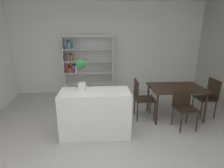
% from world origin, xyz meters
% --- Properties ---
extents(ground_plane, '(8.96, 8.96, 0.00)m').
position_xyz_m(ground_plane, '(0.00, 0.00, 0.00)').
color(ground_plane, beige).
extents(back_partition, '(6.52, 0.06, 2.80)m').
position_xyz_m(back_partition, '(0.00, 3.03, 1.40)').
color(back_partition, white).
rests_on(back_partition, ground_plane).
extents(kitchen_island, '(1.32, 0.62, 0.89)m').
position_xyz_m(kitchen_island, '(-0.13, 0.44, 0.44)').
color(kitchen_island, white).
rests_on(kitchen_island, ground_plane).
extents(potted_plant_on_island, '(0.18, 0.18, 0.58)m').
position_xyz_m(potted_plant_on_island, '(-0.38, 0.56, 1.23)').
color(potted_plant_on_island, white).
rests_on(potted_plant_on_island, kitchen_island).
extents(open_bookshelf, '(1.47, 0.37, 1.82)m').
position_xyz_m(open_bookshelf, '(-0.50, 2.73, 0.97)').
color(open_bookshelf, white).
rests_on(open_bookshelf, ground_plane).
extents(dining_table, '(1.19, 0.85, 0.74)m').
position_xyz_m(dining_table, '(1.71, 1.07, 0.67)').
color(dining_table, black).
rests_on(dining_table, ground_plane).
extents(dining_chair_window_side, '(0.43, 0.45, 0.90)m').
position_xyz_m(dining_chair_window_side, '(2.52, 1.07, 0.53)').
color(dining_chair_window_side, black).
rests_on(dining_chair_window_side, ground_plane).
extents(dining_chair_island_side, '(0.45, 0.44, 0.91)m').
position_xyz_m(dining_chair_island_side, '(0.89, 1.07, 0.54)').
color(dining_chair_island_side, black).
rests_on(dining_chair_island_side, ground_plane).
extents(dining_chair_near, '(0.45, 0.45, 0.93)m').
position_xyz_m(dining_chair_near, '(1.70, 0.61, 0.54)').
color(dining_chair_near, black).
rests_on(dining_chair_near, ground_plane).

